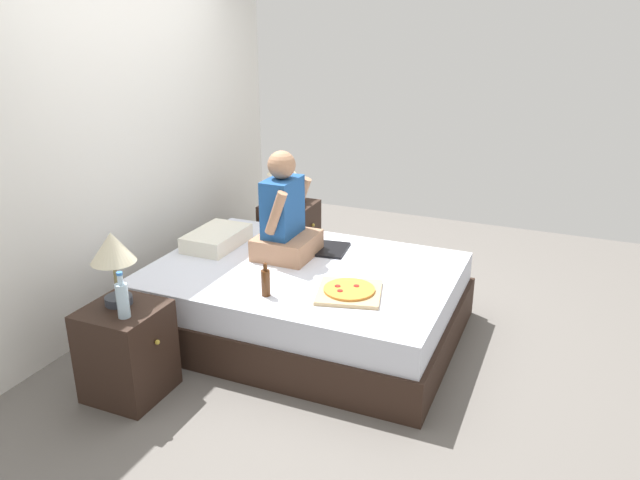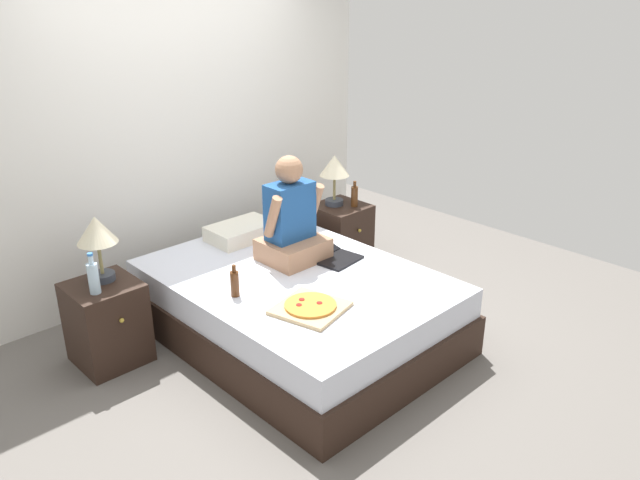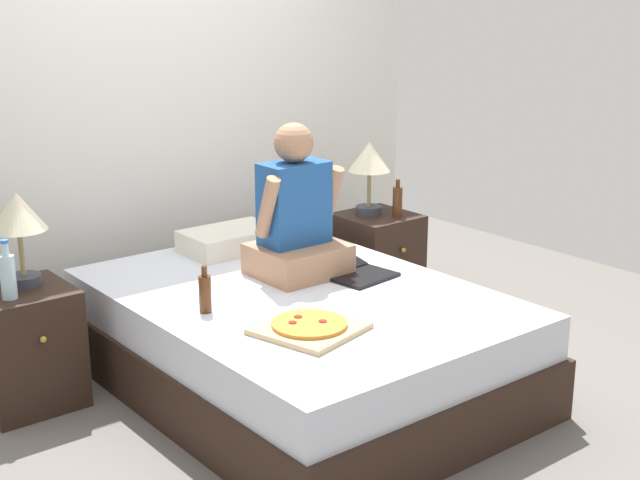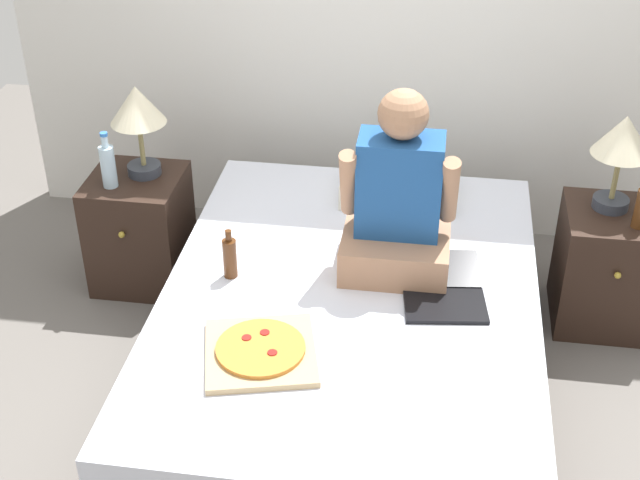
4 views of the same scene
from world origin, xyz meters
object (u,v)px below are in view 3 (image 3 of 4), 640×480
(water_bottle, at_px, (8,275))
(lamp_on_right_nightstand, at_px, (369,162))
(lamp_on_left_nightstand, at_px, (18,218))
(nightstand_right, at_px, (377,259))
(beer_bottle, at_px, (397,201))
(nightstand_left, at_px, (26,347))
(bed, at_px, (298,340))
(beer_bottle_on_bed, at_px, (205,293))
(pizza_box, at_px, (309,327))
(laptop, at_px, (354,272))
(person_seated, at_px, (296,220))

(water_bottle, bearing_deg, lamp_on_right_nightstand, 3.50)
(lamp_on_left_nightstand, distance_m, nightstand_right, 2.28)
(beer_bottle, bearing_deg, lamp_on_left_nightstand, 176.22)
(nightstand_left, distance_m, lamp_on_left_nightstand, 0.62)
(bed, xyz_separation_m, beer_bottle_on_bed, (-0.50, 0.03, 0.35))
(bed, distance_m, lamp_on_right_nightstand, 1.45)
(nightstand_right, distance_m, lamp_on_right_nightstand, 0.62)
(water_bottle, bearing_deg, beer_bottle, -0.24)
(water_bottle, distance_m, pizza_box, 1.38)
(water_bottle, xyz_separation_m, lamp_on_right_nightstand, (2.29, 0.14, 0.22))
(nightstand_right, xyz_separation_m, pizza_box, (-1.40, -1.10, 0.23))
(water_bottle, bearing_deg, bed, -25.30)
(nightstand_left, distance_m, beer_bottle_on_bed, 0.93)
(nightstand_left, bearing_deg, laptop, -23.37)
(nightstand_right, bearing_deg, water_bottle, -177.78)
(lamp_on_left_nightstand, xyz_separation_m, beer_bottle_on_bed, (0.58, -0.67, -0.31))
(nightstand_left, bearing_deg, beer_bottle, -2.48)
(pizza_box, distance_m, beer_bottle_on_bed, 0.53)
(lamp_on_left_nightstand, bearing_deg, water_bottle, -130.60)
(nightstand_left, distance_m, lamp_on_right_nightstand, 2.29)
(nightstand_left, xyz_separation_m, beer_bottle, (2.31, -0.10, 0.38))
(lamp_on_right_nightstand, xyz_separation_m, laptop, (-0.72, -0.69, -0.38))
(nightstand_right, bearing_deg, nightstand_left, 180.00)
(lamp_on_left_nightstand, distance_m, laptop, 1.65)
(nightstand_left, distance_m, person_seated, 1.44)
(bed, distance_m, pizza_box, 0.59)
(nightstand_left, height_order, beer_bottle, beer_bottle)
(person_seated, bearing_deg, beer_bottle_on_bed, -164.00)
(beer_bottle_on_bed, bearing_deg, lamp_on_left_nightstand, 130.69)
(nightstand_right, relative_size, lamp_on_right_nightstand, 1.28)
(lamp_on_right_nightstand, height_order, beer_bottle, lamp_on_right_nightstand)
(bed, relative_size, beer_bottle, 9.32)
(person_seated, bearing_deg, nightstand_right, 24.32)
(lamp_on_right_nightstand, height_order, pizza_box, lamp_on_right_nightstand)
(person_seated, xyz_separation_m, beer_bottle_on_bed, (-0.66, -0.19, -0.20))
(lamp_on_left_nightstand, xyz_separation_m, person_seated, (1.24, -0.48, -0.11))
(bed, relative_size, water_bottle, 7.77)
(lamp_on_left_nightstand, height_order, person_seated, person_seated)
(nightstand_right, relative_size, person_seated, 0.74)
(lamp_on_left_nightstand, bearing_deg, laptop, -25.57)
(person_seated, relative_size, pizza_box, 1.60)
(lamp_on_right_nightstand, relative_size, laptop, 1.00)
(person_seated, distance_m, beer_bottle_on_bed, 0.72)
(nightstand_left, xyz_separation_m, lamp_on_left_nightstand, (0.04, 0.05, 0.61))
(water_bottle, bearing_deg, beer_bottle_on_bed, -37.34)
(lamp_on_right_nightstand, bearing_deg, water_bottle, -176.50)
(nightstand_left, xyz_separation_m, lamp_on_right_nightstand, (2.21, 0.05, 0.61))
(water_bottle, distance_m, beer_bottle_on_bed, 0.88)
(lamp_on_right_nightstand, distance_m, beer_bottle, 0.29)
(water_bottle, height_order, laptop, water_bottle)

